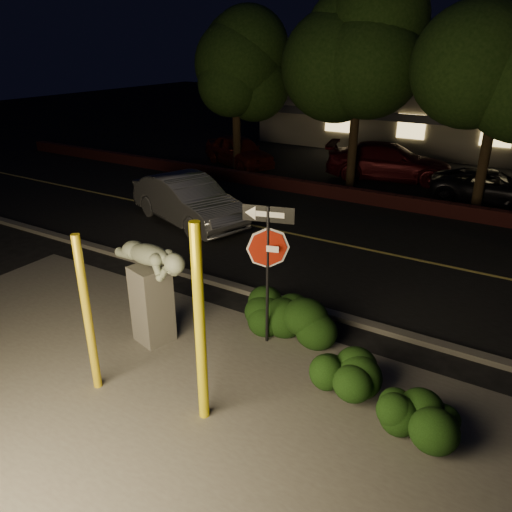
# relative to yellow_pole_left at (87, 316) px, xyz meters

# --- Properties ---
(ground) EXTENTS (90.00, 90.00, 0.00)m
(ground) POSITION_rel_yellow_pole_left_xyz_m (1.38, 11.48, -1.44)
(ground) COLOR black
(ground) RESTS_ON ground
(patio) EXTENTS (14.00, 6.00, 0.02)m
(patio) POSITION_rel_yellow_pole_left_xyz_m (1.38, 0.48, -1.43)
(patio) COLOR #4C4944
(patio) RESTS_ON ground
(road) EXTENTS (80.00, 8.00, 0.01)m
(road) POSITION_rel_yellow_pole_left_xyz_m (1.38, 8.48, -1.43)
(road) COLOR black
(road) RESTS_ON ground
(lane_marking) EXTENTS (80.00, 0.12, 0.00)m
(lane_marking) POSITION_rel_yellow_pole_left_xyz_m (1.38, 8.48, -1.42)
(lane_marking) COLOR #CCB751
(lane_marking) RESTS_ON road
(curb) EXTENTS (80.00, 0.25, 0.12)m
(curb) POSITION_rel_yellow_pole_left_xyz_m (1.38, 4.38, -1.38)
(curb) COLOR #4C4944
(curb) RESTS_ON ground
(brick_wall) EXTENTS (40.00, 0.35, 0.50)m
(brick_wall) POSITION_rel_yellow_pole_left_xyz_m (1.38, 12.78, -1.19)
(brick_wall) COLOR #3F1414
(brick_wall) RESTS_ON ground
(parking_lot) EXTENTS (40.00, 12.00, 0.01)m
(parking_lot) POSITION_rel_yellow_pole_left_xyz_m (1.38, 18.48, -1.43)
(parking_lot) COLOR black
(parking_lot) RESTS_ON ground
(building) EXTENTS (22.00, 10.20, 4.00)m
(building) POSITION_rel_yellow_pole_left_xyz_m (1.38, 26.46, 0.56)
(building) COLOR #736F5C
(building) RESTS_ON ground
(tree_far_a) EXTENTS (4.60, 4.60, 7.43)m
(tree_far_a) POSITION_rel_yellow_pole_left_xyz_m (-6.62, 14.48, 3.90)
(tree_far_a) COLOR black
(tree_far_a) RESTS_ON ground
(tree_far_b) EXTENTS (5.20, 5.20, 8.41)m
(tree_far_b) POSITION_rel_yellow_pole_left_xyz_m (-1.12, 14.68, 4.61)
(tree_far_b) COLOR black
(tree_far_b) RESTS_ON ground
(tree_far_c) EXTENTS (4.80, 4.80, 7.84)m
(tree_far_c) POSITION_rel_yellow_pole_left_xyz_m (3.88, 14.28, 4.22)
(tree_far_c) COLOR black
(tree_far_c) RESTS_ON ground
(yellow_pole_left) EXTENTS (0.14, 0.14, 2.88)m
(yellow_pole_left) POSITION_rel_yellow_pole_left_xyz_m (0.00, 0.00, 0.00)
(yellow_pole_left) COLOR gold
(yellow_pole_left) RESTS_ON ground
(yellow_pole_right) EXTENTS (0.17, 0.17, 3.35)m
(yellow_pole_right) POSITION_rel_yellow_pole_left_xyz_m (2.05, 0.38, 0.24)
(yellow_pole_right) COLOR yellow
(yellow_pole_right) RESTS_ON ground
(signpost) EXTENTS (0.94, 0.29, 2.87)m
(signpost) POSITION_rel_yellow_pole_left_xyz_m (1.81, 2.80, 0.60)
(signpost) COLOR black
(signpost) RESTS_ON ground
(sculpture) EXTENTS (2.04, 1.01, 2.19)m
(sculpture) POSITION_rel_yellow_pole_left_xyz_m (-0.12, 1.65, -0.09)
(sculpture) COLOR #4C4944
(sculpture) RESTS_ON ground
(hedge_center) EXTENTS (2.10, 1.01, 1.09)m
(hedge_center) POSITION_rel_yellow_pole_left_xyz_m (2.05, 3.35, -0.90)
(hedge_center) COLOR black
(hedge_center) RESTS_ON ground
(hedge_right) EXTENTS (1.60, 1.04, 0.97)m
(hedge_right) POSITION_rel_yellow_pole_left_xyz_m (3.89, 2.07, -0.95)
(hedge_right) COLOR black
(hedge_right) RESTS_ON ground
(hedge_far_right) EXTENTS (1.47, 1.23, 0.87)m
(hedge_far_right) POSITION_rel_yellow_pole_left_xyz_m (5.00, 1.74, -1.00)
(hedge_far_right) COLOR black
(hedge_far_right) RESTS_ON ground
(silver_sedan) EXTENTS (5.02, 3.12, 1.56)m
(silver_sedan) POSITION_rel_yellow_pole_left_xyz_m (-4.05, 7.64, -0.66)
(silver_sedan) COLOR #A0A1A5
(silver_sedan) RESTS_ON ground
(parked_car_red) EXTENTS (4.60, 3.38, 1.46)m
(parked_car_red) POSITION_rel_yellow_pole_left_xyz_m (-7.12, 15.39, -0.71)
(parked_car_red) COLOR maroon
(parked_car_red) RESTS_ON ground
(parked_car_darkred) EXTENTS (5.73, 3.37, 1.56)m
(parked_car_darkred) POSITION_rel_yellow_pole_left_xyz_m (-0.13, 16.61, -0.66)
(parked_car_darkred) COLOR #39080D
(parked_car_darkred) RESTS_ON ground
(parked_car_dark) EXTENTS (4.50, 2.47, 1.19)m
(parked_car_dark) POSITION_rel_yellow_pole_left_xyz_m (4.15, 15.36, -0.84)
(parked_car_dark) COLOR black
(parked_car_dark) RESTS_ON ground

